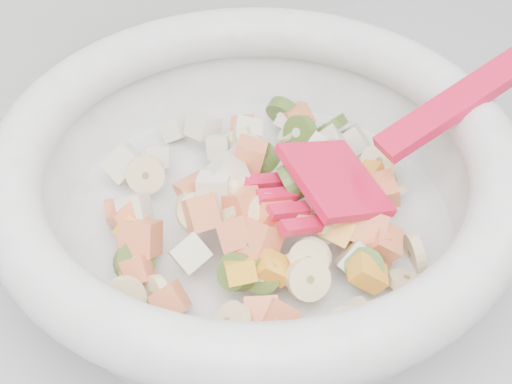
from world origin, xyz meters
TOP-DOWN VIEW (x-y plane):
  - mixing_bowl at (-0.17, 1.49)m, footprint 0.47×0.35m

SIDE VIEW (x-z plane):
  - mixing_bowl at x=-0.17m, z-range 0.88..1.03m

